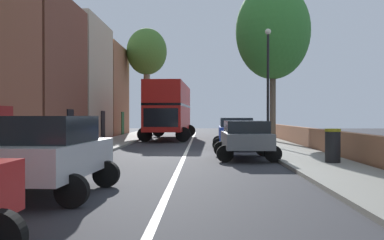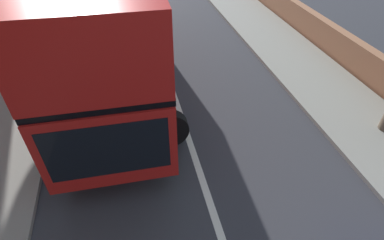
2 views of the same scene
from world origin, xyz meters
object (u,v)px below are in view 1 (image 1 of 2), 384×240
at_px(double_decker_bus, 169,108).
at_px(lamppost_right, 268,77).
at_px(street_tree_left_2, 147,53).
at_px(litter_bin_right, 333,145).
at_px(parked_car_grey_right_2, 246,137).
at_px(parked_car_silver_left_1, 50,151).
at_px(parked_car_blue_right_4, 236,131).
at_px(street_tree_right_1, 273,31).

height_order(double_decker_bus, lamppost_right, lamppost_right).
relative_size(street_tree_left_2, litter_bin_right, 8.54).
distance_m(double_decker_bus, parked_car_grey_right_2, 16.01).
bearing_deg(parked_car_grey_right_2, parked_car_silver_left_1, -120.94).
distance_m(parked_car_blue_right_4, lamppost_right, 3.49).
bearing_deg(parked_car_blue_right_4, parked_car_silver_left_1, -110.02).
bearing_deg(street_tree_right_1, lamppost_right, -102.00).
distance_m(parked_car_blue_right_4, street_tree_right_1, 8.72).
bearing_deg(parked_car_grey_right_2, lamppost_right, 73.93).
distance_m(double_decker_bus, lamppost_right, 11.02).
distance_m(parked_car_silver_left_1, street_tree_right_1, 21.60).
bearing_deg(parked_car_silver_left_1, litter_bin_right, 37.79).
xyz_separation_m(parked_car_grey_right_2, litter_bin_right, (2.80, -2.30, -0.18)).
bearing_deg(parked_car_blue_right_4, street_tree_right_1, 63.05).
height_order(street_tree_left_2, lamppost_right, street_tree_left_2).
bearing_deg(street_tree_right_1, double_decker_bus, 146.93).
distance_m(double_decker_bus, street_tree_right_1, 9.60).
bearing_deg(parked_car_silver_left_1, lamppost_right, 65.01).
xyz_separation_m(double_decker_bus, street_tree_left_2, (-2.87, 9.35, 5.39)).
relative_size(parked_car_blue_right_4, lamppost_right, 0.69).
bearing_deg(lamppost_right, street_tree_right_1, 78.00).
relative_size(lamppost_right, litter_bin_right, 5.39).
bearing_deg(parked_car_silver_left_1, parked_car_blue_right_4, 69.98).
distance_m(parked_car_grey_right_2, lamppost_right, 7.12).
xyz_separation_m(street_tree_right_1, lamppost_right, (-0.98, -4.59, -3.33)).
xyz_separation_m(parked_car_blue_right_4, street_tree_left_2, (-7.07, 19.36, 6.80)).
height_order(street_tree_right_1, lamppost_right, street_tree_right_1).
bearing_deg(lamppost_right, litter_bin_right, -83.32).
distance_m(parked_car_silver_left_1, street_tree_left_2, 33.83).
xyz_separation_m(parked_car_grey_right_2, lamppost_right, (1.80, 6.25, 2.92)).
distance_m(lamppost_right, litter_bin_right, 9.14).
relative_size(parked_car_silver_left_1, litter_bin_right, 3.44).
xyz_separation_m(double_decker_bus, litter_bin_right, (7.00, -17.68, -1.64)).
distance_m(parked_car_silver_left_1, parked_car_grey_right_2, 9.73).
bearing_deg(lamppost_right, parked_car_silver_left_1, -114.99).
height_order(parked_car_silver_left_1, parked_car_blue_right_4, parked_car_silver_left_1).
relative_size(parked_car_silver_left_1, parked_car_grey_right_2, 1.01).
xyz_separation_m(double_decker_bus, parked_car_grey_right_2, (4.20, -15.38, -1.46)).
bearing_deg(lamppost_right, parked_car_grey_right_2, -106.07).
xyz_separation_m(parked_car_grey_right_2, parked_car_blue_right_4, (-0.00, 5.37, 0.05)).
distance_m(double_decker_bus, parked_car_silver_left_1, 23.78).
bearing_deg(street_tree_left_2, street_tree_right_1, -54.68).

